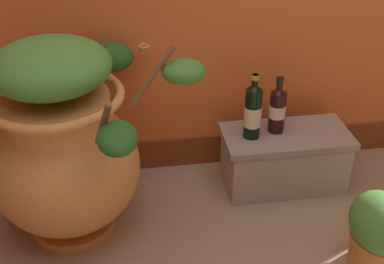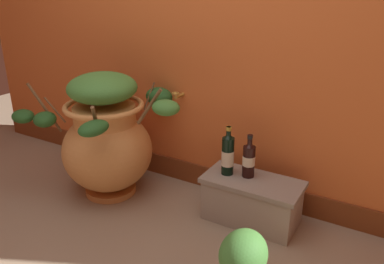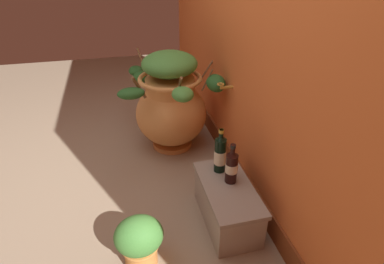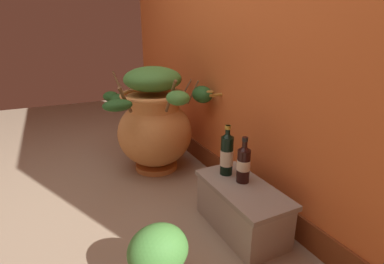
{
  "view_description": "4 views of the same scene",
  "coord_description": "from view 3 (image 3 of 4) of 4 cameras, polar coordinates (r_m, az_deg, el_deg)",
  "views": [
    {
      "loc": [
        -0.32,
        -1.14,
        1.55
      ],
      "look_at": [
        -0.03,
        0.73,
        0.42
      ],
      "focal_mm": 47.44,
      "sensor_mm": 36.0,
      "label": 1
    },
    {
      "loc": [
        1.22,
        -1.21,
        1.48
      ],
      "look_at": [
        0.01,
        0.85,
        0.53
      ],
      "focal_mm": 36.98,
      "sensor_mm": 36.0,
      "label": 2
    },
    {
      "loc": [
        1.91,
        0.25,
        1.62
      ],
      "look_at": [
        -0.02,
        0.73,
        0.45
      ],
      "focal_mm": 29.57,
      "sensor_mm": 36.0,
      "label": 3
    },
    {
      "loc": [
        1.65,
        -0.07,
        1.14
      ],
      "look_at": [
        -0.08,
        0.78,
        0.47
      ],
      "focal_mm": 27.07,
      "sensor_mm": 36.0,
      "label": 4
    }
  ],
  "objects": [
    {
      "name": "potted_shrub",
      "position": [
        1.91,
        -9.47,
        -18.76
      ],
      "size": [
        0.23,
        0.28,
        0.34
      ],
      "color": "#CC7F3D",
      "rests_on": "ground_plane"
    },
    {
      "name": "back_wall",
      "position": [
        2.15,
        13.22,
        21.05
      ],
      "size": [
        4.4,
        0.33,
        2.6
      ],
      "color": "#D6662D",
      "rests_on": "ground_plane"
    },
    {
      "name": "terracotta_urn",
      "position": [
        2.79,
        -3.7,
        5.26
      ],
      "size": [
        1.21,
        1.07,
        0.88
      ],
      "color": "#D68E4C",
      "rests_on": "ground_plane"
    },
    {
      "name": "wine_bottle_left",
      "position": [
        2.03,
        7.16,
        -6.02
      ],
      "size": [
        0.08,
        0.08,
        0.28
      ],
      "color": "black",
      "rests_on": "stone_ledge"
    },
    {
      "name": "ground_plane",
      "position": [
        2.51,
        -16.61,
        -11.13
      ],
      "size": [
        7.0,
        7.0,
        0.0
      ],
      "primitive_type": "plane",
      "color": "gray"
    },
    {
      "name": "stone_ledge",
      "position": [
        2.15,
        6.33,
        -12.44
      ],
      "size": [
        0.61,
        0.31,
        0.29
      ],
      "color": "#9E9384",
      "rests_on": "ground_plane"
    },
    {
      "name": "wine_bottle_middle",
      "position": [
        2.11,
        5.11,
        -3.81
      ],
      "size": [
        0.08,
        0.08,
        0.32
      ],
      "color": "black",
      "rests_on": "stone_ledge"
    }
  ]
}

